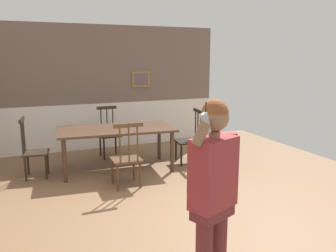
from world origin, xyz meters
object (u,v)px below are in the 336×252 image
(chair_near_window, at_px, (109,133))
(chair_at_table_head, at_px, (190,139))
(chair_by_doorway, at_px, (126,157))
(person_figure, at_px, (214,188))
(dining_table, at_px, (116,132))
(chair_opposite_corner, at_px, (33,150))

(chair_near_window, distance_m, chair_at_table_head, 1.67)
(chair_near_window, bearing_deg, chair_by_doorway, 84.18)
(chair_by_doorway, bearing_deg, chair_near_window, 86.18)
(chair_near_window, height_order, person_figure, person_figure)
(dining_table, bearing_deg, chair_near_window, 85.34)
(chair_opposite_corner, relative_size, person_figure, 0.61)
(chair_opposite_corner, bearing_deg, chair_near_window, 125.79)
(dining_table, distance_m, chair_by_doorway, 0.92)
(dining_table, bearing_deg, chair_by_doorway, -94.73)
(chair_by_doorway, bearing_deg, chair_opposite_corner, 143.38)
(chair_at_table_head, bearing_deg, chair_near_window, 60.39)
(chair_by_doorway, xyz_separation_m, chair_at_table_head, (1.48, 0.77, -0.01))
(chair_opposite_corner, height_order, person_figure, person_figure)
(dining_table, xyz_separation_m, person_figure, (-0.13, -3.66, 0.28))
(chair_at_table_head, relative_size, chair_opposite_corner, 1.01)
(dining_table, distance_m, chair_at_table_head, 1.42)
(chair_at_table_head, xyz_separation_m, person_figure, (-1.53, -3.53, 0.50))
(chair_near_window, height_order, chair_by_doorway, chair_by_doorway)
(chair_by_doorway, distance_m, chair_at_table_head, 1.67)
(chair_by_doorway, distance_m, chair_opposite_corner, 1.67)
(chair_by_doorway, xyz_separation_m, person_figure, (-0.05, -2.76, 0.49))
(chair_by_doorway, height_order, person_figure, person_figure)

